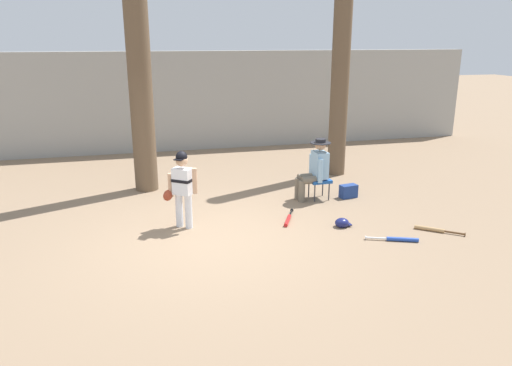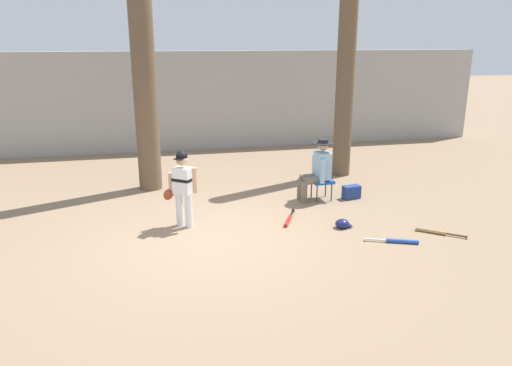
% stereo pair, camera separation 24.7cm
% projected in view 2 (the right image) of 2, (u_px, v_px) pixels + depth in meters
% --- Properties ---
extents(ground_plane, '(60.00, 60.00, 0.00)m').
position_uv_depth(ground_plane, '(210.00, 239.00, 7.69)').
color(ground_plane, '#897056').
extents(concrete_back_wall, '(18.00, 0.36, 2.71)m').
position_uv_depth(concrete_back_wall, '(178.00, 101.00, 13.57)').
color(concrete_back_wall, '#9E9E99').
rests_on(concrete_back_wall, ground).
extents(tree_near_player, '(0.77, 0.77, 4.97)m').
position_uv_depth(tree_near_player, '(145.00, 88.00, 9.73)').
color(tree_near_player, brown).
rests_on(tree_near_player, ground).
extents(tree_behind_spectator, '(0.60, 0.60, 5.72)m').
position_uv_depth(tree_behind_spectator, '(346.00, 62.00, 10.66)').
color(tree_behind_spectator, brown).
rests_on(tree_behind_spectator, ground).
extents(young_ballplayer, '(0.59, 0.40, 1.31)m').
position_uv_depth(young_ballplayer, '(182.00, 184.00, 8.02)').
color(young_ballplayer, white).
rests_on(young_ballplayer, ground).
extents(folding_stool, '(0.41, 0.41, 0.41)m').
position_uv_depth(folding_stool, '(322.00, 181.00, 9.50)').
color(folding_stool, '#194C9E').
rests_on(folding_stool, ground).
extents(seated_spectator, '(0.67, 0.53, 1.20)m').
position_uv_depth(seated_spectator, '(317.00, 168.00, 9.40)').
color(seated_spectator, '#6B6051').
rests_on(seated_spectator, ground).
extents(handbag_beside_stool, '(0.36, 0.23, 0.26)m').
position_uv_depth(handbag_beside_stool, '(351.00, 192.00, 9.62)').
color(handbag_beside_stool, navy).
rests_on(handbag_beside_stool, ground).
extents(bat_blue_youth, '(0.78, 0.36, 0.07)m').
position_uv_depth(bat_blue_youth, '(398.00, 241.00, 7.55)').
color(bat_blue_youth, '#2347AD').
rests_on(bat_blue_youth, ground).
extents(bat_red_barrel, '(0.40, 0.73, 0.07)m').
position_uv_depth(bat_red_barrel, '(289.00, 220.00, 8.43)').
color(bat_red_barrel, red).
rests_on(bat_red_barrel, ground).
extents(bat_wood_tan, '(0.65, 0.55, 0.07)m').
position_uv_depth(bat_wood_tan, '(435.00, 232.00, 7.91)').
color(bat_wood_tan, tan).
rests_on(bat_wood_tan, ground).
extents(batting_helmet_navy, '(0.28, 0.22, 0.16)m').
position_uv_depth(batting_helmet_navy, '(342.00, 224.00, 8.14)').
color(batting_helmet_navy, navy).
rests_on(batting_helmet_navy, ground).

